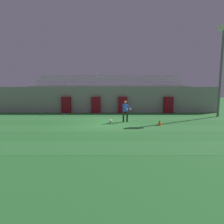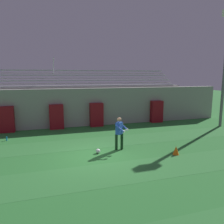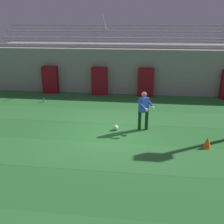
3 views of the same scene
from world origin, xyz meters
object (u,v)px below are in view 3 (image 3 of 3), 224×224
object	(u,v)px
goalkeeper	(144,108)
soccer_ball	(116,128)
padding_pillar_gate_right	(146,82)
padding_pillar_far_left	(50,80)
padding_pillar_gate_left	(100,81)
traffic_cone	(207,143)
water_bottle	(44,100)

from	to	relation	value
goalkeeper	soccer_ball	size ratio (longest dim) A/B	7.59
padding_pillar_gate_right	padding_pillar_far_left	distance (m)	6.08
padding_pillar_far_left	padding_pillar_gate_left	bearing A→B (deg)	0.00
soccer_ball	traffic_cone	xyz separation A→B (m)	(3.51, -1.26, 0.10)
goalkeeper	water_bottle	world-z (taller)	goalkeeper
padding_pillar_gate_right	soccer_ball	xyz separation A→B (m)	(-1.23, -5.62, -0.75)
soccer_ball	water_bottle	bearing A→B (deg)	142.01
padding_pillar_gate_left	padding_pillar_far_left	distance (m)	3.20
padding_pillar_gate_left	goalkeeper	xyz separation A→B (m)	(2.81, -5.43, 0.09)
padding_pillar_gate_right	padding_pillar_far_left	size ratio (longest dim) A/B	1.00
padding_pillar_gate_left	padding_pillar_far_left	bearing A→B (deg)	180.00
padding_pillar_far_left	soccer_ball	size ratio (longest dim) A/B	7.86
goalkeeper	traffic_cone	xyz separation A→B (m)	(2.35, -1.45, -0.74)
padding_pillar_far_left	goalkeeper	size ratio (longest dim) A/B	1.04
padding_pillar_gate_left	water_bottle	distance (m)	3.65
padding_pillar_gate_right	water_bottle	world-z (taller)	padding_pillar_gate_right
padding_pillar_gate_right	traffic_cone	world-z (taller)	padding_pillar_gate_right
water_bottle	goalkeeper	bearing A→B (deg)	-30.51
padding_pillar_gate_left	soccer_ball	size ratio (longest dim) A/B	7.86
padding_pillar_gate_left	padding_pillar_gate_right	size ratio (longest dim) A/B	1.00
padding_pillar_gate_right	water_bottle	bearing A→B (deg)	-160.61
padding_pillar_far_left	goalkeeper	bearing A→B (deg)	-42.08
padding_pillar_gate_right	water_bottle	xyz separation A→B (m)	(-5.81, -2.04, -0.74)
goalkeeper	water_bottle	xyz separation A→B (m)	(-5.74, 3.38, -0.83)
soccer_ball	traffic_cone	world-z (taller)	traffic_cone
padding_pillar_far_left	water_bottle	xyz separation A→B (m)	(0.27, -2.04, -0.74)
soccer_ball	traffic_cone	size ratio (longest dim) A/B	0.52
water_bottle	soccer_ball	bearing A→B (deg)	-37.99
padding_pillar_gate_right	traffic_cone	bearing A→B (deg)	-71.63
padding_pillar_far_left	traffic_cone	xyz separation A→B (m)	(8.36, -6.88, -0.65)
soccer_ball	traffic_cone	bearing A→B (deg)	-19.70
traffic_cone	padding_pillar_gate_right	bearing A→B (deg)	108.37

